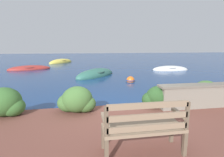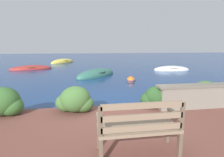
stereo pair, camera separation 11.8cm
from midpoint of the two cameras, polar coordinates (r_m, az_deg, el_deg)
name	(u,v)px [view 2 (the right image)]	position (r m, az deg, el deg)	size (l,w,h in m)	color
ground_plane	(116,112)	(5.33, 1.86, -10.80)	(80.00, 80.00, 0.00)	navy
park_bench	(139,126)	(2.89, 10.05, -15.10)	(1.32, 0.48, 0.93)	brown
stone_wall	(198,96)	(5.54, 26.78, -5.08)	(2.40, 0.39, 0.67)	gray
hedge_clump_far_left	(2,103)	(5.18, -31.70, -6.85)	(1.06, 0.76, 0.72)	#38662D
hedge_clump_left	(75,101)	(4.74, -11.33, -7.13)	(1.01, 0.73, 0.69)	#426B33
hedge_clump_centre	(157,98)	(5.15, 15.01, -6.22)	(0.90, 0.65, 0.61)	#284C23
hedge_clump_right	(204,94)	(6.00, 28.45, -4.42)	(1.02, 0.74, 0.70)	#426B33
rowboat_nearest	(96,75)	(11.33, -4.85, 1.14)	(3.15, 3.16, 0.85)	#336B5B
rowboat_mid	(171,70)	(14.61, 19.06, 2.69)	(2.90, 1.29, 0.66)	silver
rowboat_far	(31,69)	(15.91, -24.73, 2.89)	(3.44, 2.11, 0.61)	#9E2D28
rowboat_outer	(63,62)	(20.75, -15.65, 5.13)	(2.92, 3.35, 0.81)	#DBC64C
mooring_buoy	(131,80)	(9.62, 6.53, -0.59)	(0.48, 0.48, 0.44)	orange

